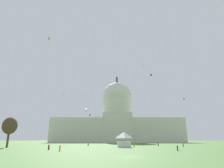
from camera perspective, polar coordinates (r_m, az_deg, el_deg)
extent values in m
plane|color=#4C7538|center=(38.48, 5.39, -20.84)|extent=(800.00, 800.00, 0.00)
cube|color=beige|center=(194.51, -7.98, -13.55)|extent=(63.44, 25.48, 22.74)
cube|color=beige|center=(196.18, 11.23, -13.42)|extent=(63.44, 25.48, 22.74)
cube|color=beige|center=(192.87, 1.66, -12.97)|extent=(27.93, 28.03, 27.45)
cylinder|color=beige|center=(195.36, 1.61, -6.41)|extent=(29.28, 29.28, 17.24)
sphere|color=beige|center=(197.00, 1.59, -3.94)|extent=(30.16, 30.16, 30.16)
cylinder|color=#2D3833|center=(201.66, 1.55, 1.16)|extent=(1.80, 1.80, 6.53)
cube|color=white|center=(80.83, 3.72, -17.55)|extent=(5.33, 5.69, 2.26)
pyramid|color=white|center=(80.81, 3.67, -14.98)|extent=(5.59, 5.97, 2.50)
cylinder|color=#4C3823|center=(88.15, -28.56, -14.26)|extent=(0.79, 0.79, 6.35)
ellipsoid|color=#4C3823|center=(88.30, -28.11, -10.92)|extent=(8.41, 8.25, 6.67)
cylinder|color=black|center=(95.75, 13.72, -17.22)|extent=(0.49, 0.49, 1.26)
sphere|color=brown|center=(95.74, 13.69, -16.77)|extent=(0.33, 0.33, 0.25)
cylinder|color=olive|center=(97.90, -7.03, -17.49)|extent=(0.54, 0.54, 1.30)
sphere|color=#A37556|center=(97.88, -7.01, -17.04)|extent=(0.26, 0.26, 0.22)
cylinder|color=orange|center=(57.14, -15.21, -18.08)|extent=(0.45, 0.45, 1.45)
sphere|color=#A37556|center=(57.11, -15.14, -17.22)|extent=(0.32, 0.32, 0.25)
cylinder|color=#3D5684|center=(59.09, 19.06, -17.72)|extent=(0.47, 0.47, 1.40)
sphere|color=beige|center=(59.06, 18.99, -16.93)|extent=(0.29, 0.29, 0.24)
cylinder|color=orange|center=(88.15, 6.70, -17.60)|extent=(0.64, 0.64, 1.52)
sphere|color=beige|center=(88.13, 6.68, -17.02)|extent=(0.35, 0.35, 0.25)
cylinder|color=maroon|center=(65.29, -18.27, -17.53)|extent=(0.52, 0.52, 1.45)
sphere|color=#A37556|center=(65.26, -18.20, -16.80)|extent=(0.24, 0.24, 0.22)
cylinder|color=olive|center=(88.48, 20.60, -16.73)|extent=(0.55, 0.55, 1.51)
sphere|color=#A37556|center=(88.46, 20.55, -16.17)|extent=(0.30, 0.30, 0.22)
pyramid|color=yellow|center=(119.94, 16.17, 11.64)|extent=(1.25, 1.48, 0.18)
cylinder|color=yellow|center=(119.16, 16.40, 10.63)|extent=(0.18, 0.36, 3.32)
cube|color=pink|center=(119.50, 5.40, -10.67)|extent=(1.47, 1.45, 0.65)
cube|color=pink|center=(119.57, 5.39, -10.31)|extent=(1.47, 1.45, 0.65)
cylinder|color=pink|center=(119.36, 5.34, -11.36)|extent=(0.13, 0.21, 2.45)
pyramid|color=#D1339E|center=(118.19, 15.11, -4.25)|extent=(1.10, 1.46, 0.21)
cylinder|color=#D1339E|center=(117.68, 15.03, -5.06)|extent=(0.32, 0.26, 1.99)
cube|color=red|center=(153.98, -7.69, -7.69)|extent=(1.36, 1.43, 0.77)
cube|color=red|center=(154.08, -7.68, -7.44)|extent=(1.36, 1.43, 0.77)
cylinder|color=red|center=(153.80, -7.68, -8.15)|extent=(0.10, 0.18, 1.99)
cube|color=black|center=(123.47, 11.68, 2.63)|extent=(1.08, 0.47, 1.11)
pyramid|color=blue|center=(120.18, -5.00, -9.69)|extent=(1.48, 1.27, 0.19)
cylinder|color=blue|center=(120.29, -4.86, -10.52)|extent=(0.17, 0.30, 2.01)
cube|color=#8CD133|center=(102.60, -18.22, 12.61)|extent=(1.20, 1.20, 0.40)
cube|color=#8CD133|center=(102.85, -18.19, 12.87)|extent=(1.20, 1.20, 0.40)
cylinder|color=#8CD133|center=(101.67, -18.23, 11.66)|extent=(0.49, 0.38, 3.46)
cube|color=teal|center=(111.15, 20.77, -4.29)|extent=(0.77, 0.78, 0.32)
cube|color=teal|center=(111.24, 20.75, -4.07)|extent=(0.77, 0.78, 0.32)
cube|color=orange|center=(103.97, -6.52, -9.19)|extent=(0.93, 0.71, 1.41)
cube|color=white|center=(167.07, -10.55, -2.21)|extent=(1.05, 1.05, 0.41)
cube|color=white|center=(167.21, -10.54, -2.01)|extent=(1.05, 1.05, 0.41)
pyramid|color=gold|center=(143.98, 1.13, -6.86)|extent=(1.17, 1.37, 0.27)
cylinder|color=orange|center=(143.54, 0.94, -7.56)|extent=(0.07, 0.12, 2.25)
cube|color=purple|center=(131.78, -14.28, -2.35)|extent=(0.57, 1.07, 1.06)
cylinder|color=purple|center=(131.40, -14.36, -3.10)|extent=(0.12, 0.32, 2.54)
pyramid|color=#33BCDB|center=(162.89, -8.50, -3.18)|extent=(1.07, 1.15, 0.33)
cube|color=green|center=(154.73, 9.29, 5.57)|extent=(0.45, 1.09, 0.88)
cylinder|color=green|center=(154.00, 9.27, 4.89)|extent=(0.25, 0.39, 3.10)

